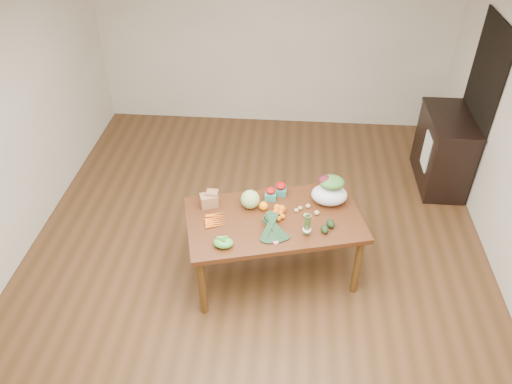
# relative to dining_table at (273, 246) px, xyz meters

# --- Properties ---
(floor) EXTENTS (6.00, 6.00, 0.00)m
(floor) POSITION_rel_dining_table_xyz_m (-0.20, 0.22, -0.38)
(floor) COLOR brown
(floor) RESTS_ON ground
(ceiling) EXTENTS (5.00, 6.00, 0.02)m
(ceiling) POSITION_rel_dining_table_xyz_m (-0.20, 0.22, 2.33)
(ceiling) COLOR white
(ceiling) RESTS_ON room_walls
(room_walls) EXTENTS (5.02, 6.02, 2.70)m
(room_walls) POSITION_rel_dining_table_xyz_m (-0.20, 0.22, 0.97)
(room_walls) COLOR silver
(room_walls) RESTS_ON floor
(dining_table) EXTENTS (1.84, 1.31, 0.75)m
(dining_table) POSITION_rel_dining_table_xyz_m (0.00, 0.00, 0.00)
(dining_table) COLOR #522A13
(dining_table) RESTS_ON floor
(doorway_dark) EXTENTS (0.02, 1.00, 2.10)m
(doorway_dark) POSITION_rel_dining_table_xyz_m (2.28, 1.82, 0.68)
(doorway_dark) COLOR black
(doorway_dark) RESTS_ON floor
(cabinet) EXTENTS (0.52, 1.02, 0.94)m
(cabinet) POSITION_rel_dining_table_xyz_m (2.02, 1.79, 0.10)
(cabinet) COLOR black
(cabinet) RESTS_ON floor
(dish_towel) EXTENTS (0.02, 0.28, 0.45)m
(dish_towel) POSITION_rel_dining_table_xyz_m (1.76, 1.62, 0.18)
(dish_towel) COLOR white
(dish_towel) RESTS_ON cabinet
(paper_bag) EXTENTS (0.26, 0.23, 0.16)m
(paper_bag) POSITION_rel_dining_table_xyz_m (-0.65, 0.13, 0.45)
(paper_bag) COLOR #956543
(paper_bag) RESTS_ON dining_table
(cabbage) EXTENTS (0.19, 0.19, 0.19)m
(cabbage) POSITION_rel_dining_table_xyz_m (-0.24, 0.15, 0.47)
(cabbage) COLOR #A9C471
(cabbage) RESTS_ON dining_table
(strawberry_basket_a) EXTENTS (0.13, 0.13, 0.10)m
(strawberry_basket_a) POSITION_rel_dining_table_xyz_m (-0.06, 0.30, 0.42)
(strawberry_basket_a) COLOR #AD150B
(strawberry_basket_a) RESTS_ON dining_table
(strawberry_basket_b) EXTENTS (0.14, 0.14, 0.11)m
(strawberry_basket_b) POSITION_rel_dining_table_xyz_m (0.04, 0.38, 0.43)
(strawberry_basket_b) COLOR #AD100B
(strawberry_basket_b) RESTS_ON dining_table
(orange_a) EXTENTS (0.09, 0.09, 0.09)m
(orange_a) POSITION_rel_dining_table_xyz_m (-0.11, 0.11, 0.42)
(orange_a) COLOR orange
(orange_a) RESTS_ON dining_table
(orange_b) EXTENTS (0.07, 0.07, 0.07)m
(orange_b) POSITION_rel_dining_table_xyz_m (0.02, 0.11, 0.41)
(orange_b) COLOR #FF9F0F
(orange_b) RESTS_ON dining_table
(orange_c) EXTENTS (0.08, 0.08, 0.08)m
(orange_c) POSITION_rel_dining_table_xyz_m (0.06, 0.09, 0.42)
(orange_c) COLOR orange
(orange_c) RESTS_ON dining_table
(mandarin_cluster) EXTENTS (0.22, 0.22, 0.09)m
(mandarin_cluster) POSITION_rel_dining_table_xyz_m (0.00, 0.00, 0.42)
(mandarin_cluster) COLOR orange
(mandarin_cluster) RESTS_ON dining_table
(carrots) EXTENTS (0.27, 0.26, 0.03)m
(carrots) POSITION_rel_dining_table_xyz_m (-0.55, -0.09, 0.39)
(carrots) COLOR orange
(carrots) RESTS_ON dining_table
(snap_pea_bag) EXTENTS (0.18, 0.14, 0.08)m
(snap_pea_bag) POSITION_rel_dining_table_xyz_m (-0.43, -0.42, 0.42)
(snap_pea_bag) COLOR #54B93E
(snap_pea_bag) RESTS_ON dining_table
(kale_bunch) EXTENTS (0.41, 0.47, 0.16)m
(kale_bunch) POSITION_rel_dining_table_xyz_m (0.01, -0.26, 0.45)
(kale_bunch) COLOR #163220
(kale_bunch) RESTS_ON dining_table
(asparagus_bundle) EXTENTS (0.11, 0.13, 0.26)m
(asparagus_bundle) POSITION_rel_dining_table_xyz_m (0.31, -0.22, 0.50)
(asparagus_bundle) COLOR #517335
(asparagus_bundle) RESTS_ON dining_table
(potato_a) EXTENTS (0.05, 0.04, 0.04)m
(potato_a) POSITION_rel_dining_table_xyz_m (0.21, 0.11, 0.39)
(potato_a) COLOR tan
(potato_a) RESTS_ON dining_table
(potato_b) EXTENTS (0.05, 0.05, 0.04)m
(potato_b) POSITION_rel_dining_table_xyz_m (0.30, 0.04, 0.40)
(potato_b) COLOR tan
(potato_b) RESTS_ON dining_table
(potato_c) EXTENTS (0.05, 0.04, 0.04)m
(potato_c) POSITION_rel_dining_table_xyz_m (0.32, 0.18, 0.40)
(potato_c) COLOR tan
(potato_c) RESTS_ON dining_table
(potato_d) EXTENTS (0.04, 0.04, 0.04)m
(potato_d) POSITION_rel_dining_table_xyz_m (0.24, 0.15, 0.39)
(potato_d) COLOR tan
(potato_d) RESTS_ON dining_table
(potato_e) EXTENTS (0.05, 0.05, 0.05)m
(potato_e) POSITION_rel_dining_table_xyz_m (0.40, 0.08, 0.40)
(potato_e) COLOR tan
(potato_e) RESTS_ON dining_table
(avocado_a) EXTENTS (0.09, 0.11, 0.07)m
(avocado_a) POSITION_rel_dining_table_xyz_m (0.47, -0.16, 0.41)
(avocado_a) COLOR black
(avocado_a) RESTS_ON dining_table
(avocado_b) EXTENTS (0.10, 0.13, 0.07)m
(avocado_b) POSITION_rel_dining_table_xyz_m (0.53, -0.08, 0.41)
(avocado_b) COLOR black
(avocado_b) RESTS_ON dining_table
(salad_bag) EXTENTS (0.41, 0.35, 0.27)m
(salad_bag) POSITION_rel_dining_table_xyz_m (0.52, 0.28, 0.51)
(salad_bag) COLOR white
(salad_bag) RESTS_ON dining_table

